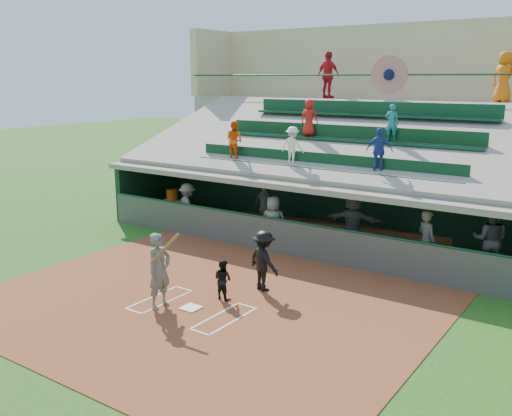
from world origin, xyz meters
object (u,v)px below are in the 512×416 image
Objects in this scene: white_table at (173,210)px; water_cooler at (172,195)px; home_plate at (191,308)px; catcher at (223,279)px; batter_at_plate at (159,270)px.

water_cooler is (-0.07, 0.05, 0.60)m from white_table.
catcher reaches higher than home_plate.
white_table is 0.61m from water_cooler.
home_plate is 0.22× the size of batter_at_plate.
home_plate is 1.10m from catcher.
batter_at_plate is 1.64m from catcher.
home_plate is at bearing 79.62° from catcher.
home_plate is 0.99× the size of water_cooler.
water_cooler is at bearing 135.35° from home_plate.
white_table is (-6.61, 5.34, -0.11)m from catcher.
home_plate is at bearing -44.65° from water_cooler.
catcher is (0.26, 0.95, 0.50)m from home_plate.
batter_at_plate is at bearing -49.30° from water_cooler.
catcher is 8.50m from white_table.
water_cooler reaches higher than white_table.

